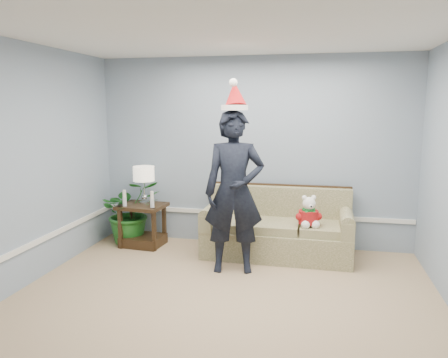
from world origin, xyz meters
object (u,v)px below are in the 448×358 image
side_table (143,229)px  table_lamp (144,175)px  sofa (277,231)px  man (234,192)px  teddy_bear (308,215)px  houseplant (130,211)px

side_table → table_lamp: size_ratio=1.24×
sofa → man: size_ratio=1.00×
side_table → man: bearing=-24.7°
teddy_bear → sofa: bearing=133.2°
table_lamp → houseplant: 0.60m
houseplant → teddy_bear: houseplant is taller
table_lamp → man: man is taller
side_table → sofa: bearing=0.6°
table_lamp → houseplant: bearing=173.7°
side_table → houseplant: 0.34m
sofa → man: man is taller
sofa → table_lamp: 2.05m
sofa → man: 1.07m
houseplant → man: 1.94m
table_lamp → teddy_bear: (2.34, -0.28, -0.39)m
side_table → teddy_bear: 2.40m
table_lamp → teddy_bear: bearing=-6.9°
houseplant → side_table: bearing=-22.2°
sofa → teddy_bear: 0.57m
man → houseplant: bearing=144.4°
sofa → teddy_bear: bearing=-29.4°
houseplant → teddy_bear: size_ratio=2.30×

